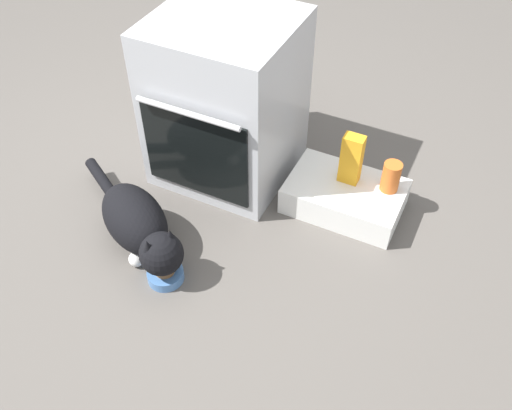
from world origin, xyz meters
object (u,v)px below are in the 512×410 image
Objects in this scene: oven at (226,101)px; food_bowl at (165,274)px; juice_carton at (351,159)px; sauce_jar at (391,177)px; pantry_cabinet at (345,196)px; cat at (139,225)px.

oven reaches higher than food_bowl.
juice_carton is 1.71× the size of sauce_jar.
sauce_jar is (0.78, 0.04, -0.18)m from oven.
juice_carton is at bearing 97.53° from pantry_cabinet.
oven is at bearing -178.18° from juice_carton.
oven is 0.68m from pantry_cabinet.
oven is at bearing -177.01° from sauce_jar.
oven is 0.68m from cat.
juice_carton reaches higher than sauce_jar.
juice_carton is (0.60, 0.02, -0.13)m from oven.
pantry_cabinet is 3.64× the size of sauce_jar.
juice_carton is at bearing 1.82° from oven.
cat is at bearing 149.96° from food_bowl.
cat is at bearing -97.66° from oven.
sauce_jar is at bearing 6.90° from juice_carton.
cat is 1.09m from sauce_jar.
food_bowl is (0.10, -0.73, -0.36)m from oven.
pantry_cabinet is 0.19m from juice_carton.
pantry_cabinet is 3.44× the size of food_bowl.
sauce_jar reaches higher than cat.
food_bowl is at bearing -131.52° from sauce_jar.
juice_carton is at bearing -173.10° from sauce_jar.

